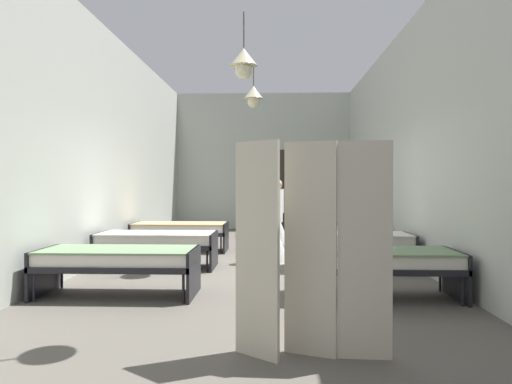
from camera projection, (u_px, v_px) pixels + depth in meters
ground_plane at (253, 271)px, 7.58m from camera, size 5.84×14.05×0.10m
room_shell at (256, 146)px, 8.76m from camera, size 5.64×13.65×4.13m
bed_left_row_0 at (118, 260)px, 5.74m from camera, size 1.90×0.84×0.57m
bed_right_row_0 at (377, 261)px, 5.62m from camera, size 1.90×0.84×0.57m
bed_left_row_1 at (157, 241)px, 7.63m from camera, size 1.90×0.84×0.57m
bed_right_row_1 at (351, 242)px, 7.51m from camera, size 1.90×0.84×0.57m
bed_left_row_2 at (180, 229)px, 9.53m from camera, size 1.90×0.84×0.57m
bed_right_row_2 at (336, 230)px, 9.41m from camera, size 1.90×0.84×0.57m
nurse_near_aisle at (277, 220)px, 10.80m from camera, size 0.52×0.52×1.49m
nurse_mid_aisle at (274, 232)px, 8.19m from camera, size 0.52×0.52×1.49m
potted_plant at (260, 200)px, 12.42m from camera, size 0.62×0.62×1.46m
privacy_screen at (311, 249)px, 3.68m from camera, size 1.23×0.28×1.70m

